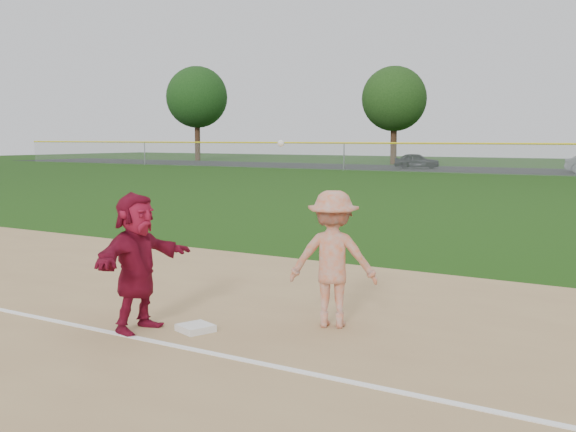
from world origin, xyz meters
The scene contains 8 objects.
ground centered at (0.00, 0.00, 0.00)m, with size 160.00×160.00×0.00m, color #183D0B.
foul_line centered at (0.00, -0.80, 0.03)m, with size 60.00×0.10×0.01m, color white.
first_base centered at (-0.25, -0.19, 0.06)m, with size 0.37×0.37×0.08m, color white.
base_runner centered at (-0.88, -0.53, 0.87)m, with size 1.58×0.50×1.70m, color maroon.
car_left centered at (-16.68, 45.71, 0.60)m, with size 1.40×3.49×1.19m, color black.
first_base_play centered at (1.02, 0.95, 0.87)m, with size 1.26×1.01×2.33m.
tree_0 centered at (-44.00, 52.00, 6.59)m, with size 6.40×6.40×9.81m.
tree_1 centered at (-22.00, 53.00, 5.83)m, with size 5.80×5.80×8.75m.
Camera 1 is at (5.37, -6.80, 2.37)m, focal length 45.00 mm.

